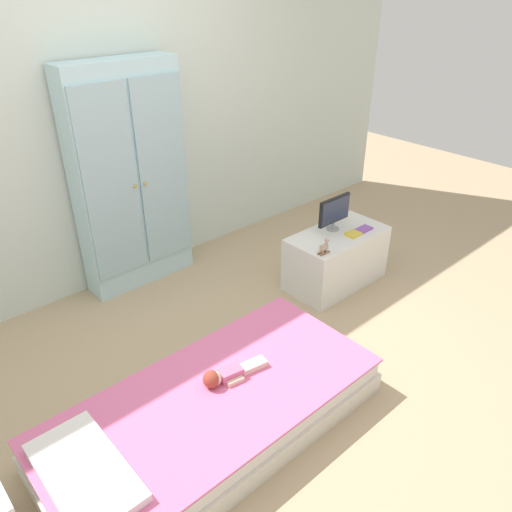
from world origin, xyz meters
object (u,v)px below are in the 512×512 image
object	(u,v)px
bed	(214,412)
tv_monitor	(334,211)
wardrobe	(131,180)
book_yellow	(353,234)
rocking_horse_toy	(325,247)
book_purple	(363,229)
tv_stand	(336,258)
doll	(224,375)

from	to	relation	value
bed	tv_monitor	distance (m)	1.83
wardrobe	book_yellow	size ratio (longest dim) A/B	14.86
rocking_horse_toy	book_purple	xyz separation A→B (m)	(0.50, 0.04, -0.05)
bed	book_yellow	distance (m)	1.78
tv_stand	tv_monitor	size ratio (longest dim) A/B	2.49
wardrobe	book_purple	bearing A→B (deg)	-42.61
tv_monitor	book_purple	world-z (taller)	tv_monitor
doll	tv_stand	distance (m)	1.60
rocking_horse_toy	book_purple	bearing A→B (deg)	4.57
tv_monitor	rocking_horse_toy	distance (m)	0.41
tv_stand	book_yellow	distance (m)	0.26
bed	rocking_horse_toy	distance (m)	1.43
wardrobe	tv_stand	distance (m)	1.69
tv_stand	rocking_horse_toy	distance (m)	0.44
doll	tv_stand	bearing A→B (deg)	17.65
tv_stand	rocking_horse_toy	size ratio (longest dim) A/B	7.05
book_purple	wardrobe	bearing A→B (deg)	137.39
tv_monitor	book_purple	bearing A→B (deg)	-45.29
book_yellow	rocking_horse_toy	bearing A→B (deg)	-173.92
rocking_horse_toy	book_purple	world-z (taller)	rocking_horse_toy
rocking_horse_toy	wardrobe	bearing A→B (deg)	122.80
bed	rocking_horse_toy	bearing A→B (deg)	16.94
rocking_horse_toy	book_yellow	xyz separation A→B (m)	(0.38, 0.04, -0.04)
tv_stand	book_purple	xyz separation A→B (m)	(0.19, -0.10, 0.23)
wardrobe	doll	bearing A→B (deg)	-104.37
doll	book_purple	bearing A→B (deg)	12.81
tv_stand	book_purple	bearing A→B (deg)	-27.11
bed	tv_stand	size ratio (longest dim) A/B	2.29
wardrobe	rocking_horse_toy	size ratio (longest dim) A/B	14.90
tv_stand	book_yellow	world-z (taller)	book_yellow
tv_stand	rocking_horse_toy	xyz separation A→B (m)	(-0.32, -0.14, 0.28)
bed	tv_monitor	size ratio (longest dim) A/B	5.69
book_purple	tv_monitor	bearing A→B (deg)	134.71
rocking_horse_toy	book_yellow	size ratio (longest dim) A/B	1.00
book_yellow	wardrobe	bearing A→B (deg)	134.47
book_purple	doll	bearing A→B (deg)	-167.19
bed	book_yellow	world-z (taller)	book_yellow
tv_stand	book_purple	world-z (taller)	book_purple
doll	book_yellow	size ratio (longest dim) A/B	3.43
tv_monitor	book_yellow	bearing A→B (deg)	-76.72
tv_monitor	book_yellow	size ratio (longest dim) A/B	2.83
wardrobe	rocking_horse_toy	xyz separation A→B (m)	(0.80, -1.24, -0.35)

